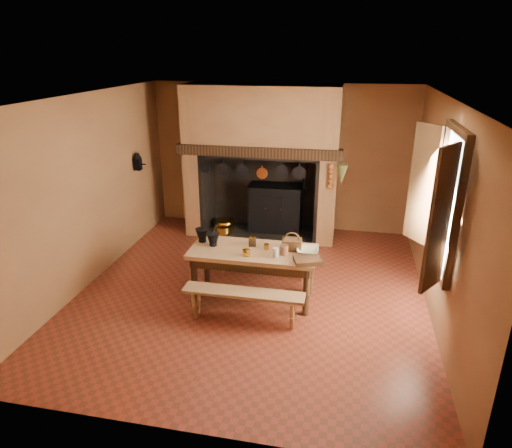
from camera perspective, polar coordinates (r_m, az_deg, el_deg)
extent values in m
plane|color=maroon|center=(6.89, -0.47, -8.33)|extent=(5.50, 5.50, 0.00)
plane|color=silver|center=(6.02, -0.55, 15.53)|extent=(5.50, 5.50, 0.00)
cube|color=olive|center=(8.93, 3.19, 8.25)|extent=(5.00, 0.02, 2.80)
cube|color=olive|center=(7.24, -20.30, 3.86)|extent=(0.02, 5.50, 2.80)
cube|color=olive|center=(6.32, 22.28, 1.15)|extent=(0.02, 5.50, 2.80)
cube|color=olive|center=(3.90, -9.01, -9.85)|extent=(5.00, 0.02, 2.80)
cube|color=olive|center=(8.86, -7.32, 8.01)|extent=(0.30, 0.90, 2.80)
cube|color=olive|center=(8.41, 9.20, 7.20)|extent=(0.30, 0.90, 2.80)
cube|color=olive|center=(8.39, 0.76, 13.01)|extent=(2.20, 0.90, 1.20)
cube|color=black|center=(8.10, 0.20, 9.04)|extent=(2.95, 0.22, 0.18)
cube|color=black|center=(9.10, 1.21, 4.62)|extent=(2.20, 0.06, 1.60)
cube|color=black|center=(8.97, 0.69, -0.97)|extent=(2.20, 0.90, 0.02)
cube|color=black|center=(8.91, 2.46, 1.89)|extent=(1.00, 0.50, 0.90)
cube|color=black|center=(8.75, 2.49, 4.75)|extent=(1.04, 0.54, 0.04)
cube|color=black|center=(8.64, 2.20, 1.95)|extent=(0.35, 0.02, 0.45)
cylinder|color=black|center=(8.62, 6.18, 6.66)|extent=(0.10, 0.10, 0.70)
cylinder|color=gold|center=(8.64, 1.19, 1.98)|extent=(0.03, 0.03, 0.03)
cylinder|color=gold|center=(8.60, 3.16, 1.84)|extent=(0.03, 0.03, 0.03)
cylinder|color=gold|center=(9.10, -3.95, -0.09)|extent=(0.40, 0.40, 0.20)
cylinder|color=gold|center=(8.86, -4.06, -0.75)|extent=(0.34, 0.34, 0.18)
cube|color=black|center=(9.25, -4.98, 0.10)|extent=(0.18, 0.18, 0.16)
cone|color=brown|center=(7.91, 10.67, 6.08)|extent=(0.20, 0.20, 0.35)
cube|color=white|center=(5.85, 23.13, 2.61)|extent=(0.02, 1.00, 1.60)
cube|color=#3B2612|center=(5.66, 24.05, 10.71)|extent=(0.08, 1.16, 0.08)
cube|color=#3B2612|center=(6.14, 21.73, -4.80)|extent=(0.08, 1.16, 0.08)
cube|color=#3B2612|center=(5.17, 21.97, 0.47)|extent=(0.29, 0.39, 1.60)
cube|color=#3B2612|center=(6.45, 20.06, 4.66)|extent=(0.29, 0.39, 1.60)
cube|color=black|center=(8.50, -14.56, 7.28)|extent=(0.12, 0.12, 0.22)
cone|color=black|center=(8.46, -14.66, 8.27)|extent=(0.16, 0.16, 0.10)
cylinder|color=black|center=(8.46, -14.01, 7.27)|extent=(0.12, 0.02, 0.02)
cube|color=#AC7B4F|center=(6.37, -0.35, -3.48)|extent=(1.76, 0.78, 0.06)
cube|color=#3B2612|center=(6.41, -0.35, -4.28)|extent=(1.65, 0.67, 0.14)
cylinder|color=#3B2612|center=(6.48, -7.73, -7.01)|extent=(0.09, 0.09, 0.71)
cylinder|color=#3B2612|center=(6.19, 6.29, -8.40)|extent=(0.09, 0.09, 0.71)
cylinder|color=#3B2612|center=(6.98, -6.18, -4.79)|extent=(0.09, 0.09, 0.71)
cylinder|color=#3B2612|center=(6.70, 6.78, -5.95)|extent=(0.09, 0.09, 0.71)
cube|color=#AC7B4F|center=(5.97, -1.58, -8.59)|extent=(1.60, 0.28, 0.04)
cube|color=#AC7B4F|center=(7.12, 0.79, -3.53)|extent=(1.55, 0.27, 0.04)
cylinder|color=black|center=(6.67, -6.70, -2.04)|extent=(0.11, 0.11, 0.03)
cone|color=black|center=(6.63, -6.74, -1.27)|extent=(0.20, 0.20, 0.16)
cylinder|color=black|center=(6.57, -6.60, -0.17)|extent=(0.08, 0.05, 0.16)
cylinder|color=black|center=(6.52, -5.37, -2.54)|extent=(0.11, 0.11, 0.03)
cone|color=black|center=(6.48, -5.40, -1.79)|extent=(0.19, 0.19, 0.15)
cylinder|color=black|center=(6.43, -5.25, -0.72)|extent=(0.08, 0.03, 0.15)
cube|color=#3B2612|center=(6.48, -0.46, -2.26)|extent=(0.13, 0.13, 0.11)
cylinder|color=gold|center=(6.45, -0.46, -1.72)|extent=(0.08, 0.08, 0.03)
cylinder|color=black|center=(6.43, -0.08, -1.50)|extent=(0.09, 0.03, 0.03)
cylinder|color=gold|center=(6.16, -1.04, -3.67)|extent=(0.08, 0.08, 0.08)
cylinder|color=gold|center=(6.36, 1.31, -2.85)|extent=(0.07, 0.07, 0.08)
imported|color=beige|center=(6.26, 6.46, -3.41)|extent=(0.31, 0.31, 0.07)
cylinder|color=brown|center=(6.19, 3.52, -3.27)|extent=(0.13, 0.13, 0.14)
cylinder|color=beige|center=(6.12, 2.47, -3.59)|extent=(0.09, 0.09, 0.13)
cube|color=#482915|center=(6.36, 4.51, -2.55)|extent=(0.29, 0.22, 0.15)
torus|color=#482915|center=(6.33, 4.52, -1.92)|extent=(0.22, 0.04, 0.22)
cube|color=#3B2612|center=(6.02, 6.47, -4.56)|extent=(0.41, 0.35, 0.06)
imported|color=gold|center=(6.18, -1.25, -3.58)|extent=(0.13, 0.13, 0.09)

